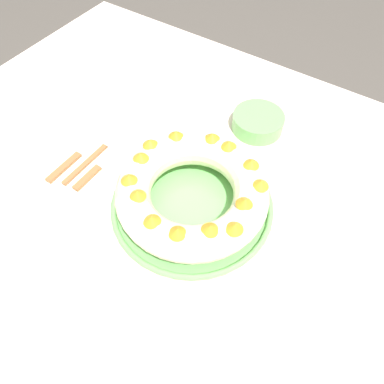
{
  "coord_description": "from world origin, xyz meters",
  "views": [
    {
      "loc": [
        0.25,
        -0.36,
        1.42
      ],
      "look_at": [
        0.01,
        0.01,
        0.83
      ],
      "focal_mm": 35.0,
      "sensor_mm": 36.0,
      "label": 1
    }
  ],
  "objects_px": {
    "serving_dish": "(192,205)",
    "bundt_cake": "(192,192)",
    "side_bowl": "(258,122)",
    "fork": "(98,153)",
    "cake_knife": "(98,168)",
    "napkin": "(322,254)",
    "serving_knife": "(78,155)"
  },
  "relations": [
    {
      "from": "serving_knife",
      "to": "side_bowl",
      "type": "xyz_separation_m",
      "value": [
        0.31,
        0.31,
        0.02
      ]
    },
    {
      "from": "fork",
      "to": "napkin",
      "type": "relative_size",
      "value": 1.21
    },
    {
      "from": "fork",
      "to": "side_bowl",
      "type": "distance_m",
      "value": 0.39
    },
    {
      "from": "bundt_cake",
      "to": "side_bowl",
      "type": "xyz_separation_m",
      "value": [
        0.0,
        0.29,
        -0.04
      ]
    },
    {
      "from": "serving_dish",
      "to": "cake_knife",
      "type": "distance_m",
      "value": 0.24
    },
    {
      "from": "serving_dish",
      "to": "side_bowl",
      "type": "bearing_deg",
      "value": 89.7
    },
    {
      "from": "serving_dish",
      "to": "side_bowl",
      "type": "relative_size",
      "value": 2.68
    },
    {
      "from": "side_bowl",
      "to": "napkin",
      "type": "relative_size",
      "value": 0.79
    },
    {
      "from": "cake_knife",
      "to": "side_bowl",
      "type": "xyz_separation_m",
      "value": [
        0.24,
        0.32,
        0.02
      ]
    },
    {
      "from": "serving_dish",
      "to": "fork",
      "type": "relative_size",
      "value": 1.74
    },
    {
      "from": "fork",
      "to": "cake_knife",
      "type": "relative_size",
      "value": 1.11
    },
    {
      "from": "fork",
      "to": "napkin",
      "type": "xyz_separation_m",
      "value": [
        0.54,
        0.04,
        -0.0
      ]
    },
    {
      "from": "serving_dish",
      "to": "cake_knife",
      "type": "height_order",
      "value": "serving_dish"
    },
    {
      "from": "serving_dish",
      "to": "bundt_cake",
      "type": "distance_m",
      "value": 0.05
    },
    {
      "from": "serving_knife",
      "to": "fork",
      "type": "bearing_deg",
      "value": 44.22
    },
    {
      "from": "bundt_cake",
      "to": "fork",
      "type": "height_order",
      "value": "bundt_cake"
    },
    {
      "from": "bundt_cake",
      "to": "serving_knife",
      "type": "relative_size",
      "value": 1.38
    },
    {
      "from": "fork",
      "to": "serving_knife",
      "type": "bearing_deg",
      "value": -140.99
    },
    {
      "from": "serving_dish",
      "to": "napkin",
      "type": "height_order",
      "value": "serving_dish"
    },
    {
      "from": "bundt_cake",
      "to": "side_bowl",
      "type": "bearing_deg",
      "value": 89.71
    },
    {
      "from": "bundt_cake",
      "to": "napkin",
      "type": "bearing_deg",
      "value": 10.4
    },
    {
      "from": "side_bowl",
      "to": "serving_dish",
      "type": "bearing_deg",
      "value": -90.3
    },
    {
      "from": "cake_knife",
      "to": "fork",
      "type": "bearing_deg",
      "value": 132.01
    },
    {
      "from": "napkin",
      "to": "side_bowl",
      "type": "bearing_deg",
      "value": 137.97
    },
    {
      "from": "side_bowl",
      "to": "bundt_cake",
      "type": "bearing_deg",
      "value": -90.29
    },
    {
      "from": "fork",
      "to": "serving_dish",
      "type": "bearing_deg",
      "value": -4.42
    },
    {
      "from": "serving_knife",
      "to": "cake_knife",
      "type": "bearing_deg",
      "value": -0.69
    },
    {
      "from": "bundt_cake",
      "to": "napkin",
      "type": "distance_m",
      "value": 0.28
    },
    {
      "from": "fork",
      "to": "side_bowl",
      "type": "height_order",
      "value": "side_bowl"
    },
    {
      "from": "serving_dish",
      "to": "serving_knife",
      "type": "bearing_deg",
      "value": -175.75
    },
    {
      "from": "bundt_cake",
      "to": "serving_knife",
      "type": "distance_m",
      "value": 0.31
    },
    {
      "from": "fork",
      "to": "serving_knife",
      "type": "height_order",
      "value": "serving_knife"
    }
  ]
}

